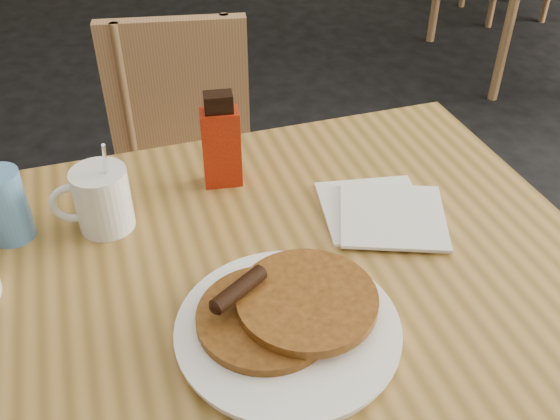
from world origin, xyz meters
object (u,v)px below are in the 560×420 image
object	(u,v)px
pancake_plate	(287,322)
syrup_bottle	(221,143)
chair_main_far	(186,154)
blue_tumbler	(5,206)
coffee_mug	(101,199)
main_table	(221,295)

from	to	relation	value
pancake_plate	syrup_bottle	bearing A→B (deg)	94.50
chair_main_far	blue_tumbler	distance (m)	0.73
blue_tumbler	chair_main_far	bearing A→B (deg)	61.33
coffee_mug	syrup_bottle	distance (m)	0.23
syrup_bottle	chair_main_far	bearing A→B (deg)	97.58
coffee_mug	pancake_plate	bearing A→B (deg)	-36.51
chair_main_far	blue_tumbler	xyz separation A→B (m)	(-0.32, -0.58, 0.31)
coffee_mug	blue_tumbler	size ratio (longest dim) A/B	1.39
chair_main_far	syrup_bottle	bearing A→B (deg)	-79.90
chair_main_far	blue_tumbler	world-z (taller)	blue_tumbler
chair_main_far	pancake_plate	world-z (taller)	chair_main_far
chair_main_far	main_table	bearing A→B (deg)	-84.64
coffee_mug	chair_main_far	bearing A→B (deg)	87.83
pancake_plate	coffee_mug	size ratio (longest dim) A/B	1.81
main_table	chair_main_far	size ratio (longest dim) A/B	1.55
chair_main_far	coffee_mug	world-z (taller)	coffee_mug
main_table	blue_tumbler	size ratio (longest dim) A/B	10.69
main_table	coffee_mug	bearing A→B (deg)	135.76
pancake_plate	coffee_mug	bearing A→B (deg)	129.35
chair_main_far	coffee_mug	distance (m)	0.69
syrup_bottle	blue_tumbler	xyz separation A→B (m)	(-0.36, -0.08, -0.02)
coffee_mug	syrup_bottle	xyz separation A→B (m)	(0.21, 0.08, 0.03)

